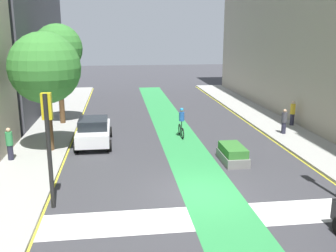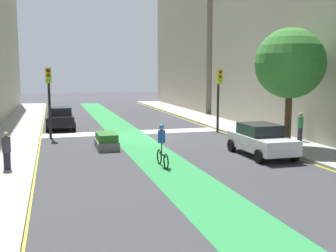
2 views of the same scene
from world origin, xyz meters
name	(u,v)px [view 1 (image 1 of 2)]	position (x,y,z in m)	size (l,w,h in m)	color
ground_plane	(200,194)	(0.00, 0.00, 0.00)	(120.00, 120.00, 0.00)	#38383D
bike_lane_paint	(210,193)	(0.44, 0.00, 0.00)	(2.40, 60.00, 0.01)	#2D8C47
crosswalk_band	(212,217)	(0.00, -2.00, 0.00)	(12.00, 1.80, 0.01)	silver
sidewalk_left	(6,203)	(-7.50, 0.00, 0.07)	(3.00, 60.00, 0.15)	#9E9E99
curb_stripe_left	(47,202)	(-6.00, 0.00, 0.01)	(0.16, 60.00, 0.01)	yellow
traffic_signal_near_left	(48,129)	(-5.67, -0.35, 3.00)	(0.35, 0.52, 4.28)	black
car_white_left_far	(94,131)	(-4.61, 7.59, 0.80)	(2.04, 4.21, 1.57)	silver
cyclist_in_lane	(181,122)	(0.66, 8.50, 0.97)	(0.32, 1.73, 1.86)	black
pedestrian_sidewalk_right_a	(284,121)	(7.05, 7.94, 0.93)	(0.34, 0.34, 1.55)	#262638
pedestrian_sidewalk_left_a	(10,144)	(-8.55, 4.94, 0.99)	(0.34, 0.34, 1.65)	#262638
pedestrian_sidewalk_right_b	(293,113)	(8.55, 9.97, 1.01)	(0.34, 0.34, 1.68)	#262638
street_tree_near	(45,68)	(-6.84, 6.35, 4.53)	(3.68, 3.68, 6.25)	brown
street_tree_far	(58,49)	(-7.05, 12.68, 5.22)	(3.25, 3.25, 6.74)	brown
median_planter	(233,154)	(2.44, 3.58, 0.40)	(1.12, 2.19, 0.85)	slate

